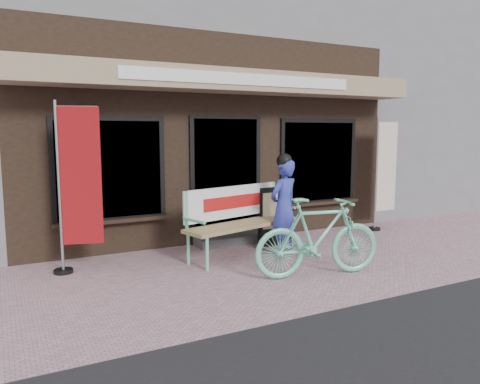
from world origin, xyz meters
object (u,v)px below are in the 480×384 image
bicycle (318,237)px  bench (238,215)px  nobori_red (78,185)px  menu_stand (272,216)px  nobori_cream (385,173)px  person (284,205)px

bicycle → bench: bearing=28.5°
nobori_red → menu_stand: 3.22m
nobori_red → bench: bearing=11.0°
menu_stand → nobori_cream: bearing=2.1°
bench → menu_stand: bearing=4.5°
bench → bicycle: 1.53m
person → bicycle: 1.25m
bicycle → nobori_cream: nobori_cream is taller
person → bicycle: (-0.23, -1.20, -0.25)m
bench → nobori_red: 2.43m
bench → menu_stand: 0.84m
nobori_cream → menu_stand: size_ratio=2.19×
nobori_red → bicycle: bearing=-14.7°
bench → menu_stand: bench is taller
bench → menu_stand: (0.79, 0.27, -0.12)m
nobori_cream → menu_stand: 2.74m
person → bicycle: size_ratio=0.89×
nobori_red → nobori_cream: size_ratio=1.07×
bicycle → nobori_red: nobori_red is taller
nobori_red → menu_stand: (3.14, 0.07, -0.70)m
nobori_cream → nobori_red: bearing=-179.3°
bicycle → nobori_red: size_ratio=0.76×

